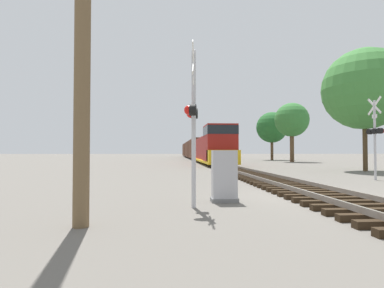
{
  "coord_description": "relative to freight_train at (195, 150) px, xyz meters",
  "views": [
    {
      "loc": [
        -4.88,
        -9.56,
        1.51
      ],
      "look_at": [
        -3.49,
        10.63,
        2.03
      ],
      "focal_mm": 28.0,
      "sensor_mm": 36.0,
      "label": 1
    }
  ],
  "objects": [
    {
      "name": "ground_plane",
      "position": [
        0.0,
        -51.32,
        -1.95
      ],
      "size": [
        400.0,
        400.0,
        0.0
      ],
      "primitive_type": "plane",
      "color": "#666059"
    },
    {
      "name": "rail_track_bed",
      "position": [
        0.0,
        -51.32,
        -1.81
      ],
      "size": [
        2.6,
        160.0,
        0.31
      ],
      "color": "black",
      "rests_on": "ground"
    },
    {
      "name": "freight_train",
      "position": [
        0.0,
        0.0,
        0.0
      ],
      "size": [
        3.03,
        68.0,
        4.2
      ],
      "color": "maroon",
      "rests_on": "ground"
    },
    {
      "name": "crossing_signal_near",
      "position": [
        -4.3,
        -52.77,
        0.54
      ],
      "size": [
        0.43,
        1.01,
        4.44
      ],
      "rotation": [
        0.0,
        0.0,
        -1.71
      ],
      "color": "#B7B7BC",
      "rests_on": "ground"
    },
    {
      "name": "crossing_signal_far",
      "position": [
        5.94,
        -45.71,
        0.56
      ],
      "size": [
        0.42,
        1.01,
        4.42
      ],
      "rotation": [
        0.0,
        0.0,
        1.69
      ],
      "color": "#B7B7BC",
      "rests_on": "ground"
    },
    {
      "name": "relay_cabinet",
      "position": [
        -3.28,
        -51.92,
        -1.18
      ],
      "size": [
        0.8,
        0.5,
        1.55
      ],
      "color": "slate",
      "rests_on": "ground"
    },
    {
      "name": "tree_far_right",
      "position": [
        10.13,
        -38.65,
        4.45
      ],
      "size": [
        6.3,
        6.3,
        9.55
      ],
      "color": "#473521",
      "rests_on": "ground"
    },
    {
      "name": "tree_mid_background",
      "position": [
        12.87,
        -17.89,
        4.23
      ],
      "size": [
        5.0,
        5.0,
        8.73
      ],
      "color": "brown",
      "rests_on": "ground"
    },
    {
      "name": "tree_deep_background",
      "position": [
        13.22,
        -8.06,
        3.93
      ],
      "size": [
        5.54,
        5.54,
        8.67
      ],
      "color": "brown",
      "rests_on": "ground"
    }
  ]
}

